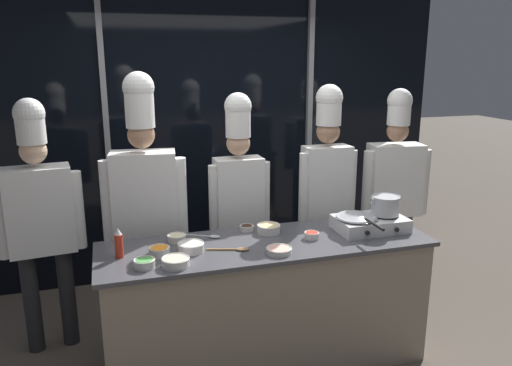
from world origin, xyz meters
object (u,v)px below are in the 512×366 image
portable_stove (370,223)px  prep_bowl_onion (191,246)px  prep_bowl_ginger (269,228)px  squeeze_bottle_chili (119,243)px  prep_bowl_noodles (177,238)px  stock_pot (385,205)px  chef_sous (145,195)px  prep_bowl_soy_glaze (247,228)px  frying_pan (357,215)px  serving_spoon_solid (210,236)px  chef_head (40,212)px  prep_bowl_chili_flakes (312,235)px  prep_bowl_carrots (159,251)px  prep_bowl_chicken (176,261)px  chef_line (239,191)px  chef_apprentice (394,182)px  prep_bowl_scallions (144,263)px  serving_spoon_slotted (237,249)px  chef_pastry (326,180)px  prep_bowl_shrimp (279,250)px

portable_stove → prep_bowl_onion: bearing=-178.9°
prep_bowl_ginger → squeeze_bottle_chili: bearing=-171.6°
prep_bowl_noodles → stock_pot: bearing=-6.9°
prep_bowl_noodles → chef_sous: (-0.17, 0.38, 0.21)m
portable_stove → prep_bowl_soy_glaze: portable_stove is taller
frying_pan → serving_spoon_solid: (-1.02, 0.20, -0.12)m
chef_head → prep_bowl_ginger: bearing=156.2°
prep_bowl_chili_flakes → serving_spoon_solid: (-0.67, 0.23, -0.02)m
prep_bowl_chili_flakes → prep_bowl_onion: (-0.83, 0.01, 0.01)m
prep_bowl_carrots → prep_bowl_noodles: size_ratio=1.05×
prep_bowl_soy_glaze → prep_bowl_chicken: size_ratio=0.59×
prep_bowl_soy_glaze → chef_line: chef_line is taller
portable_stove → chef_apprentice: size_ratio=0.27×
portable_stove → prep_bowl_chili_flakes: portable_stove is taller
squeeze_bottle_chili → prep_bowl_noodles: size_ratio=1.51×
chef_apprentice → prep_bowl_carrots: bearing=26.9°
prep_bowl_noodles → prep_bowl_scallions: size_ratio=1.00×
prep_bowl_chicken → serving_spoon_solid: size_ratio=0.74×
frying_pan → serving_spoon_slotted: (-0.90, -0.09, -0.12)m
squeeze_bottle_chili → frying_pan: bearing=-0.5°
serving_spoon_slotted → squeeze_bottle_chili: bearing=172.2°
prep_bowl_carrots → stock_pot: bearing=1.0°
stock_pot → squeeze_bottle_chili: stock_pot is taller
serving_spoon_solid → prep_bowl_onion: bearing=-127.8°
chef_head → chef_pastry: size_ratio=0.97×
prep_bowl_scallions → chef_apprentice: (2.21, 0.85, 0.13)m
prep_bowl_soy_glaze → chef_apprentice: chef_apprentice is taller
serving_spoon_slotted → chef_pastry: size_ratio=0.14×
squeeze_bottle_chili → prep_bowl_scallions: size_ratio=1.50×
prep_bowl_chili_flakes → prep_bowl_shrimp: 0.35m
chef_pastry → chef_apprentice: (0.68, 0.08, -0.08)m
prep_bowl_ginger → chef_pastry: chef_pastry is taller
prep_bowl_chili_flakes → chef_sous: size_ratio=0.05×
prep_bowl_shrimp → chef_sous: 1.11m
prep_bowl_soy_glaze → prep_bowl_chili_flakes: bearing=-36.3°
frying_pan → prep_bowl_onion: bearing=-179.0°
chef_head → chef_apprentice: (2.85, 0.03, 0.00)m
prep_bowl_soy_glaze → prep_bowl_ginger: size_ratio=0.60×
prep_bowl_scallions → serving_spoon_solid: (0.47, 0.38, -0.02)m
prep_bowl_scallions → prep_bowl_carrots: bearing=57.2°
chef_apprentice → prep_bowl_ginger: bearing=29.5°
stock_pot → serving_spoon_slotted: 1.14m
serving_spoon_slotted → chef_line: bearing=73.9°
frying_pan → stock_pot: bearing=1.3°
prep_bowl_chicken → serving_spoon_solid: bearing=55.0°
serving_spoon_slotted → chef_apprentice: size_ratio=0.15×
chef_sous → chef_apprentice: chef_sous is taller
prep_bowl_chicken → prep_bowl_shrimp: 0.66m
prep_bowl_shrimp → chef_line: (-0.05, 0.81, 0.18)m
prep_bowl_chili_flakes → chef_head: size_ratio=0.06×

